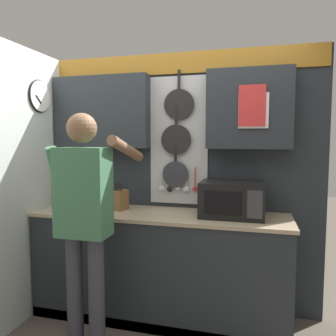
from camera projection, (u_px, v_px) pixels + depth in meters
ground_plane at (159, 316)px, 2.92m from camera, size 14.00×14.00×0.00m
base_cabinet_counter at (159, 266)px, 2.88m from camera, size 2.22×0.59×0.94m
back_wall_unit at (166, 151)px, 3.05m from camera, size 2.79×0.23×2.36m
side_wall at (14, 185)px, 2.71m from camera, size 0.07×1.60×2.36m
microwave at (232, 199)px, 2.71m from camera, size 0.52×0.38×0.29m
knife_block at (120, 200)px, 2.97m from camera, size 0.13×0.16×0.25m
utensil_crock at (73, 198)px, 3.09m from camera, size 0.11×0.11×0.34m
person at (85, 210)px, 2.41m from camera, size 0.54×0.68×1.77m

